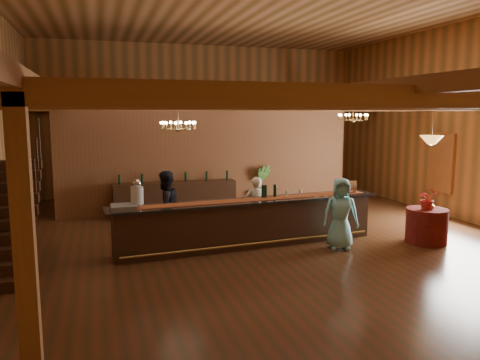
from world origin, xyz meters
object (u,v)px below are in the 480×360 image
object	(u,v)px
chandelier_left	(178,125)
pendant_lamp	(431,140)
beverage_dispenser	(137,194)
tasting_bar	(249,222)
raffle_drum	(350,186)
backbar_shelf	(176,199)
staff_second	(165,207)
floor_plant	(259,186)
bartender	(256,207)
guest	(341,213)
round_table	(426,226)
chandelier_right	(353,117)

from	to	relation	value
chandelier_left	pendant_lamp	world-z (taller)	same
beverage_dispenser	tasting_bar	bearing A→B (deg)	3.41
chandelier_left	beverage_dispenser	bearing A→B (deg)	-137.23
chandelier_left	tasting_bar	bearing A→B (deg)	-29.51
raffle_drum	pendant_lamp	bearing A→B (deg)	-40.36
chandelier_left	backbar_shelf	bearing A→B (deg)	82.98
pendant_lamp	backbar_shelf	bearing A→B (deg)	137.92
staff_second	floor_plant	world-z (taller)	staff_second
tasting_bar	raffle_drum	distance (m)	2.75
bartender	floor_plant	world-z (taller)	bartender
staff_second	backbar_shelf	bearing A→B (deg)	-135.12
chandelier_left	guest	xyz separation A→B (m)	(3.31, -1.64, -1.93)
guest	pendant_lamp	bearing A→B (deg)	13.27
raffle_drum	round_table	bearing A→B (deg)	-40.36
chandelier_left	bartender	bearing A→B (deg)	-1.81
round_table	guest	bearing A→B (deg)	175.45
chandelier_left	floor_plant	xyz separation A→B (m)	(3.08, 3.17, -2.04)
chandelier_left	staff_second	size ratio (longest dim) A/B	0.47
round_table	bartender	distance (m)	4.02
round_table	chandelier_right	size ratio (longest dim) A/B	1.17
round_table	staff_second	xyz separation A→B (m)	(-5.80, 1.81, 0.44)
chandelier_right	guest	xyz separation A→B (m)	(-1.62, -2.37, -2.10)
chandelier_right	tasting_bar	bearing A→B (deg)	-156.11
chandelier_right	floor_plant	world-z (taller)	chandelier_right
bartender	floor_plant	xyz separation A→B (m)	(1.23, 3.23, -0.04)
beverage_dispenser	bartender	size ratio (longest dim) A/B	0.41
backbar_shelf	chandelier_right	size ratio (longest dim) A/B	4.45
staff_second	pendant_lamp	bearing A→B (deg)	131.26
beverage_dispenser	guest	bearing A→B (deg)	-8.83
pendant_lamp	staff_second	world-z (taller)	pendant_lamp
beverage_dispenser	guest	distance (m)	4.44
pendant_lamp	staff_second	size ratio (longest dim) A/B	0.53
pendant_lamp	floor_plant	distance (m)	5.78
staff_second	floor_plant	bearing A→B (deg)	-168.59
backbar_shelf	chandelier_right	bearing A→B (deg)	-24.32
tasting_bar	floor_plant	world-z (taller)	floor_plant
round_table	chandelier_left	world-z (taller)	chandelier_left
bartender	floor_plant	distance (m)	3.46
tasting_bar	chandelier_left	xyz separation A→B (m)	(-1.44, 0.82, 2.19)
pendant_lamp	guest	distance (m)	2.69
chandelier_left	round_table	bearing A→B (deg)	-18.35
chandelier_right	bartender	xyz separation A→B (m)	(-3.07, -0.79, -2.16)
raffle_drum	bartender	size ratio (longest dim) A/B	0.23
tasting_bar	chandelier_left	size ratio (longest dim) A/B	7.97
chandelier_right	staff_second	bearing A→B (deg)	-172.10
beverage_dispenser	floor_plant	bearing A→B (deg)	45.06
backbar_shelf	floor_plant	world-z (taller)	floor_plant
raffle_drum	chandelier_left	distance (m)	4.41
tasting_bar	guest	distance (m)	2.06
raffle_drum	guest	size ratio (longest dim) A/B	0.21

